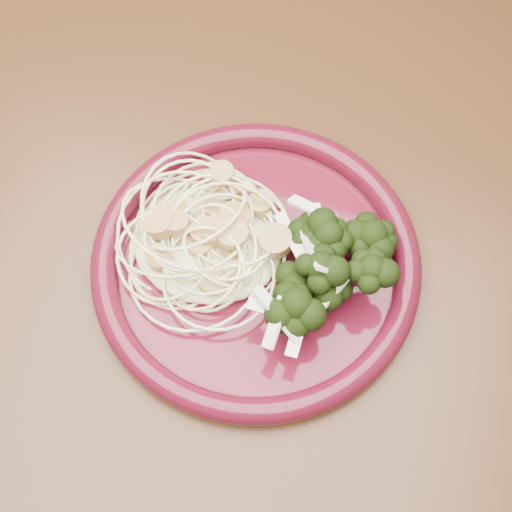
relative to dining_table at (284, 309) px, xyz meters
The scene contains 6 objects.
dining_table is the anchor object (origin of this frame).
dinner_plate 0.11m from the dining_table, 158.49° to the right, with size 0.29×0.29×0.02m.
spaghetti_pile 0.14m from the dining_table, behind, with size 0.13×0.11×0.03m, color beige.
scallop_cluster 0.17m from the dining_table, behind, with size 0.12×0.12×0.04m, color tan, non-canonical shape.
broccoli_pile 0.13m from the dining_table, 27.20° to the right, with size 0.09×0.14×0.05m, color black.
onion_garnish 0.16m from the dining_table, 27.20° to the right, with size 0.06×0.09×0.05m, color #F2EACE, non-canonical shape.
Camera 1 is at (0.05, -0.25, 1.28)m, focal length 50.00 mm.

